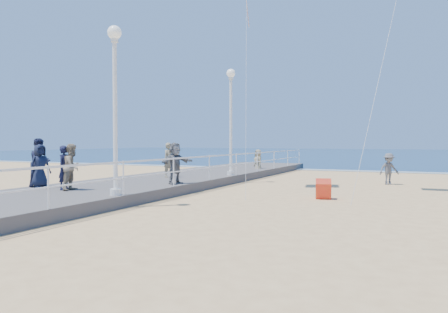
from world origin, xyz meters
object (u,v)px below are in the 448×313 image
at_px(spectator_4, 40,166).
at_px(beach_walker_a, 389,169).
at_px(spectator_5, 175,163).
at_px(box_kite, 323,191).
at_px(spectator_1, 73,167).
at_px(beach_walker_c, 258,162).
at_px(lamp_post_far, 231,110).
at_px(spectator_6, 169,160).
at_px(spectator_0, 65,168).
at_px(spectator_7, 40,163).
at_px(lamp_post_mid, 115,92).

xyz_separation_m(spectator_4, beach_walker_a, (11.33, 10.76, -0.43)).
relative_size(spectator_5, box_kite, 2.78).
height_order(spectator_1, box_kite, spectator_1).
bearing_deg(beach_walker_c, box_kite, -14.92).
bearing_deg(spectator_5, lamp_post_far, 16.31).
height_order(spectator_4, spectator_6, spectator_6).
bearing_deg(spectator_1, spectator_0, 88.38).
distance_m(beach_walker_a, box_kite, 6.85).
bearing_deg(spectator_6, beach_walker_a, -41.04).
relative_size(spectator_5, beach_walker_a, 1.09).
bearing_deg(spectator_0, spectator_4, 76.85).
bearing_deg(spectator_1, lamp_post_far, -23.40).
height_order(beach_walker_a, box_kite, beach_walker_a).
height_order(spectator_5, beach_walker_a, spectator_5).
bearing_deg(beach_walker_a, beach_walker_c, 122.58).
distance_m(beach_walker_c, box_kite, 11.66).
bearing_deg(spectator_6, spectator_0, -163.33).
xyz_separation_m(spectator_5, spectator_7, (-4.05, -3.06, 0.07)).
distance_m(lamp_post_mid, spectator_4, 4.77).
xyz_separation_m(spectator_1, beach_walker_c, (1.62, 14.21, -0.41)).
distance_m(lamp_post_far, spectator_5, 5.60).
relative_size(spectator_4, spectator_5, 0.96).
distance_m(spectator_1, beach_walker_a, 14.54).
height_order(lamp_post_far, box_kite, lamp_post_far).
distance_m(spectator_5, box_kite, 5.88).
xyz_separation_m(spectator_7, beach_walker_c, (3.60, 13.82, -0.51)).
distance_m(spectator_0, spectator_5, 4.23).
bearing_deg(spectator_4, spectator_6, -5.41).
bearing_deg(box_kite, lamp_post_mid, -151.17).
bearing_deg(spectator_0, spectator_5, -38.90).
xyz_separation_m(spectator_0, spectator_7, (-1.66, 0.43, 0.13)).
bearing_deg(box_kite, spectator_0, -164.09).
bearing_deg(beach_walker_a, lamp_post_far, 163.51).
bearing_deg(spectator_7, lamp_post_mid, -100.51).
height_order(spectator_0, spectator_6, spectator_6).
bearing_deg(spectator_5, beach_walker_c, 21.01).
bearing_deg(spectator_5, lamp_post_mid, -158.43).
bearing_deg(spectator_7, beach_walker_c, -13.17).
bearing_deg(beach_walker_c, lamp_post_far, -40.46).
relative_size(lamp_post_far, spectator_7, 2.94).
xyz_separation_m(lamp_post_far, spectator_5, (-0.20, -5.04, -2.43)).
height_order(spectator_0, spectator_5, spectator_5).
distance_m(spectator_4, beach_walker_a, 15.63).
relative_size(lamp_post_mid, box_kite, 8.87).
bearing_deg(beach_walker_c, spectator_5, -44.58).
height_order(beach_walker_c, box_kite, beach_walker_c).
distance_m(spectator_4, spectator_7, 0.32).
relative_size(spectator_7, beach_walker_c, 1.14).
relative_size(spectator_7, beach_walker_a, 1.18).
bearing_deg(beach_walker_a, spectator_4, -171.51).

